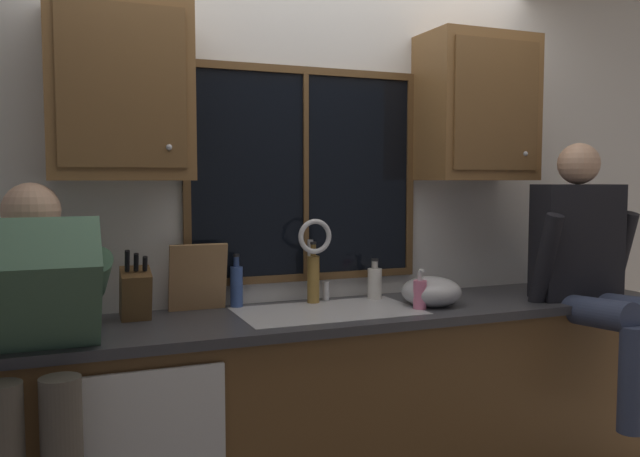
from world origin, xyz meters
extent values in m
cube|color=silver|center=(0.00, 0.06, 1.27)|extent=(5.70, 0.12, 2.55)
cube|color=black|center=(-0.01, -0.01, 1.52)|extent=(1.10, 0.02, 0.95)
cube|color=brown|center=(-0.01, -0.02, 2.02)|extent=(1.17, 0.02, 0.04)
cube|color=brown|center=(-0.01, -0.02, 1.03)|extent=(1.17, 0.02, 0.04)
cube|color=brown|center=(-0.58, -0.02, 1.52)|extent=(0.03, 0.02, 0.95)
cube|color=brown|center=(0.56, -0.02, 1.52)|extent=(0.03, 0.02, 0.95)
cube|color=brown|center=(-0.01, -0.02, 1.52)|extent=(0.02, 0.02, 0.95)
cube|color=brown|center=(0.00, -0.29, 0.44)|extent=(3.30, 0.58, 0.88)
cube|color=#38383D|center=(0.00, -0.31, 0.90)|extent=(3.36, 0.62, 0.04)
cube|color=brown|center=(-0.87, -0.17, 1.86)|extent=(0.56, 0.33, 0.72)
cube|color=brown|center=(-0.87, -0.34, 1.86)|extent=(0.48, 0.01, 0.62)
sphere|color=#B2B2B7|center=(-0.70, -0.34, 1.63)|extent=(0.02, 0.02, 0.02)
cube|color=brown|center=(0.85, -0.17, 1.86)|extent=(0.56, 0.33, 0.72)
cube|color=brown|center=(0.85, -0.34, 1.86)|extent=(0.48, 0.01, 0.62)
sphere|color=#B2B2B7|center=(1.02, -0.34, 1.63)|extent=(0.02, 0.02, 0.02)
cube|color=#B7B7BC|center=(-0.01, -0.30, 0.91)|extent=(0.80, 0.46, 0.02)
cube|color=#9C9CA0|center=(-0.21, -0.30, 0.81)|extent=(0.36, 0.42, 0.20)
cube|color=#9C9CA0|center=(0.19, -0.30, 0.81)|extent=(0.36, 0.42, 0.20)
cube|color=#B7B7BC|center=(-0.01, -0.30, 0.81)|extent=(0.04, 0.42, 0.20)
cylinder|color=silver|center=(-0.01, -0.08, 1.07)|extent=(0.03, 0.03, 0.30)
torus|color=silver|center=(-0.01, -0.14, 1.24)|extent=(0.16, 0.02, 0.16)
cylinder|color=silver|center=(0.07, -0.08, 0.97)|extent=(0.03, 0.03, 0.09)
cube|color=#4C7259|center=(-1.20, -0.57, 1.10)|extent=(0.44, 0.55, 0.58)
sphere|color=tan|center=(-1.20, -0.30, 1.39)|extent=(0.21, 0.21, 0.21)
cylinder|color=#4C7259|center=(-0.98, -0.39, 1.15)|extent=(0.09, 0.52, 0.26)
cylinder|color=#384260|center=(1.14, -0.69, 0.90)|extent=(0.14, 0.43, 0.16)
cylinder|color=#384260|center=(1.32, -0.69, 0.90)|extent=(0.14, 0.43, 0.16)
cylinder|color=#384260|center=(1.14, -0.91, 0.65)|extent=(0.11, 0.11, 0.46)
cube|color=black|center=(1.23, -0.47, 1.20)|extent=(0.43, 0.27, 0.56)
sphere|color=tan|center=(1.23, -0.47, 1.58)|extent=(0.20, 0.20, 0.20)
cylinder|color=black|center=(1.00, -0.52, 1.12)|extent=(0.08, 0.20, 0.47)
cylinder|color=black|center=(1.46, -0.52, 1.12)|extent=(0.08, 0.20, 0.47)
cube|color=brown|center=(-0.82, -0.18, 1.02)|extent=(0.12, 0.18, 0.25)
cylinder|color=black|center=(-0.86, -0.24, 1.18)|extent=(0.02, 0.05, 0.09)
cylinder|color=black|center=(-0.82, -0.24, 1.17)|extent=(0.02, 0.04, 0.08)
cylinder|color=black|center=(-0.79, -0.23, 1.16)|extent=(0.02, 0.04, 0.06)
cube|color=#997047|center=(-0.54, -0.08, 1.07)|extent=(0.25, 0.08, 0.30)
ellipsoid|color=#B7B7BC|center=(0.49, -0.35, 0.98)|extent=(0.28, 0.28, 0.14)
cylinder|color=pink|center=(0.39, -0.41, 0.99)|extent=(0.06, 0.06, 0.13)
cylinder|color=silver|center=(0.39, -0.41, 1.07)|extent=(0.02, 0.02, 0.04)
cylinder|color=silver|center=(0.39, -0.43, 1.10)|extent=(0.01, 0.04, 0.01)
cylinder|color=#334C8C|center=(-0.36, -0.06, 1.01)|extent=(0.06, 0.06, 0.19)
cylinder|color=navy|center=(-0.36, -0.06, 1.13)|extent=(0.03, 0.03, 0.05)
cylinder|color=black|center=(-0.36, -0.06, 1.16)|extent=(0.03, 0.03, 0.01)
cylinder|color=silver|center=(0.32, -0.11, 0.99)|extent=(0.07, 0.07, 0.15)
cylinder|color=#B3AFA7|center=(0.32, -0.11, 1.09)|extent=(0.03, 0.03, 0.04)
cylinder|color=black|center=(0.32, -0.11, 1.11)|extent=(0.03, 0.03, 0.01)
cylinder|color=olive|center=(0.00, -0.10, 1.03)|extent=(0.06, 0.06, 0.22)
cylinder|color=brown|center=(0.00, -0.10, 1.17)|extent=(0.03, 0.03, 0.06)
cylinder|color=black|center=(0.00, -0.10, 1.21)|extent=(0.03, 0.03, 0.01)
camera|label=1|loc=(-1.10, -2.92, 1.50)|focal=36.34mm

